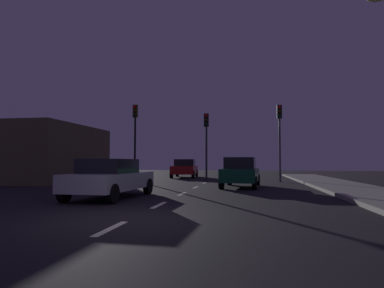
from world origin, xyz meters
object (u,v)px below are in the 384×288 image
Objects in this scene: traffic_signal_left at (135,128)px; car_adjacent_lane at (110,178)px; traffic_signal_center at (206,134)px; traffic_signal_right at (280,128)px; car_oncoming_far at (185,168)px; car_stopped_ahead at (241,172)px.

traffic_signal_left is 1.17× the size of car_adjacent_lane.
traffic_signal_left reaches higher than traffic_signal_center.
traffic_signal_right is 1.12× the size of car_oncoming_far.
traffic_signal_left reaches higher than car_adjacent_lane.
car_oncoming_far is at bearing 141.95° from traffic_signal_right.
traffic_signal_right is 1.11× the size of car_adjacent_lane.
traffic_signal_left reaches higher than car_stopped_ahead.
traffic_signal_center reaches higher than car_adjacent_lane.
car_stopped_ahead is at bearing -65.49° from car_oncoming_far.
traffic_signal_center is at bearing -0.02° from traffic_signal_left.
traffic_signal_right reaches higher than car_adjacent_lane.
traffic_signal_right is 9.87m from car_oncoming_far.
car_adjacent_lane is 17.15m from car_oncoming_far.
car_stopped_ahead is 0.94× the size of car_oncoming_far.
car_adjacent_lane is at bearing -122.20° from traffic_signal_right.
traffic_signal_left is at bearing -113.39° from car_oncoming_far.
traffic_signal_right is (9.98, -0.00, -0.17)m from traffic_signal_left.
car_oncoming_far is (-2.56, 5.84, -2.48)m from traffic_signal_center.
traffic_signal_center is at bearing 115.42° from car_stopped_ahead.
car_adjacent_lane is (-4.65, -6.21, -0.05)m from car_stopped_ahead.
traffic_signal_right is at bearing 0.01° from traffic_signal_center.
traffic_signal_left is at bearing 180.00° from traffic_signal_right.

